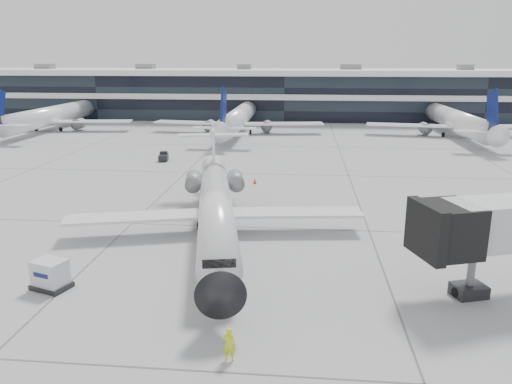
# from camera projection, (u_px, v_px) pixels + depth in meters

# --- Properties ---
(ground) EXTENTS (220.00, 220.00, 0.00)m
(ground) POSITION_uv_depth(u_px,v_px,m) (248.00, 227.00, 41.78)
(ground) COLOR gray
(ground) RESTS_ON ground
(terminal) EXTENTS (170.00, 22.00, 10.00)m
(terminal) POSITION_uv_depth(u_px,v_px,m) (286.00, 96.00, 119.32)
(terminal) COLOR black
(terminal) RESTS_ON ground
(bg_jet_left) EXTENTS (32.00, 40.00, 9.60)m
(bg_jet_left) POSITION_uv_depth(u_px,v_px,m) (54.00, 130.00, 98.85)
(bg_jet_left) COLOR white
(bg_jet_left) RESTS_ON ground
(bg_jet_center) EXTENTS (32.00, 40.00, 9.60)m
(bg_jet_center) POSITION_uv_depth(u_px,v_px,m) (239.00, 132.00, 95.40)
(bg_jet_center) COLOR white
(bg_jet_center) RESTS_ON ground
(bg_jet_right) EXTENTS (32.00, 40.00, 9.60)m
(bg_jet_right) POSITION_uv_depth(u_px,v_px,m) (454.00, 135.00, 91.67)
(bg_jet_right) COLOR white
(bg_jet_right) RESTS_ON ground
(regional_jet) EXTENTS (23.64, 29.47, 6.84)m
(regional_jet) POSITION_uv_depth(u_px,v_px,m) (216.00, 206.00, 39.61)
(regional_jet) COLOR white
(regional_jet) RESTS_ON ground
(ramp_worker) EXTENTS (0.64, 0.44, 1.70)m
(ramp_worker) POSITION_uv_depth(u_px,v_px,m) (229.00, 344.00, 23.17)
(ramp_worker) COLOR #D7E818
(ramp_worker) RESTS_ON ground
(baggage_tug) EXTENTS (1.36, 2.09, 1.27)m
(baggage_tug) POSITION_uv_depth(u_px,v_px,m) (220.00, 291.00, 29.05)
(baggage_tug) COLOR silver
(baggage_tug) RESTS_ON ground
(cargo_uld) EXTENTS (2.60, 2.24, 1.80)m
(cargo_uld) POSITION_uv_depth(u_px,v_px,m) (50.00, 275.00, 30.45)
(cargo_uld) COLOR black
(cargo_uld) RESTS_ON ground
(traffic_cone) EXTENTS (0.47, 0.47, 0.64)m
(traffic_cone) POSITION_uv_depth(u_px,v_px,m) (255.00, 181.00, 56.26)
(traffic_cone) COLOR #FF3A0D
(traffic_cone) RESTS_ON ground
(far_tug) EXTENTS (1.43, 2.12, 1.26)m
(far_tug) POSITION_uv_depth(u_px,v_px,m) (164.00, 157.00, 68.76)
(far_tug) COLOR black
(far_tug) RESTS_ON ground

